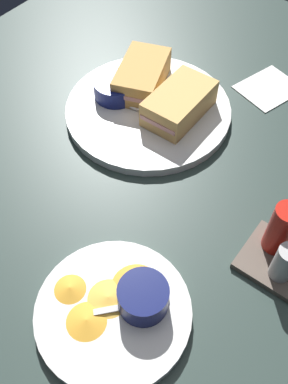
{
  "coord_description": "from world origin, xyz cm",
  "views": [
    {
      "loc": [
        41.88,
        24.88,
        54.81
      ],
      "look_at": [
        11.23,
        1.72,
        3.0
      ],
      "focal_mm": 40.65,
      "sensor_mm": 36.0,
      "label": 1
    }
  ],
  "objects_px": {
    "plate_chips_companion": "(113,312)",
    "ramekin_light_gravy": "(143,297)",
    "sandwich_half_far": "(142,76)",
    "condiment_caddy": "(280,247)",
    "spoon_by_dark_ramekin": "(140,109)",
    "spoon_by_gravy_ramekin": "(147,302)",
    "sandwich_half_near": "(179,103)",
    "ramekin_dark_sauce": "(115,88)",
    "plate_sandwich_main": "(148,110)"
  },
  "relations": [
    {
      "from": "ramekin_dark_sauce",
      "to": "sandwich_half_near",
      "type": "bearing_deg",
      "value": 103.69
    },
    {
      "from": "spoon_by_dark_ramekin",
      "to": "spoon_by_gravy_ramekin",
      "type": "distance_m",
      "value": 0.36
    },
    {
      "from": "ramekin_dark_sauce",
      "to": "ramekin_light_gravy",
      "type": "height_order",
      "value": "ramekin_light_gravy"
    },
    {
      "from": "condiment_caddy",
      "to": "spoon_by_gravy_ramekin",
      "type": "bearing_deg",
      "value": -30.76
    },
    {
      "from": "ramekin_dark_sauce",
      "to": "plate_sandwich_main",
      "type": "bearing_deg",
      "value": 99.57
    },
    {
      "from": "spoon_by_dark_ramekin",
      "to": "plate_chips_companion",
      "type": "xyz_separation_m",
      "value": [
        0.31,
        0.2,
        -0.01
      ]
    },
    {
      "from": "sandwich_half_far",
      "to": "ramekin_light_gravy",
      "type": "height_order",
      "value": "sandwich_half_far"
    },
    {
      "from": "plate_chips_companion",
      "to": "ramekin_dark_sauce",
      "type": "bearing_deg",
      "value": -141.23
    },
    {
      "from": "spoon_by_dark_ramekin",
      "to": "sandwich_half_far",
      "type": "bearing_deg",
      "value": -145.65
    },
    {
      "from": "ramekin_light_gravy",
      "to": "condiment_caddy",
      "type": "distance_m",
      "value": 0.2
    },
    {
      "from": "sandwich_half_near",
      "to": "condiment_caddy",
      "type": "distance_m",
      "value": 0.3
    },
    {
      "from": "ramekin_dark_sauce",
      "to": "plate_chips_companion",
      "type": "bearing_deg",
      "value": 38.77
    },
    {
      "from": "plate_chips_companion",
      "to": "ramekin_light_gravy",
      "type": "bearing_deg",
      "value": 140.19
    },
    {
      "from": "sandwich_half_near",
      "to": "spoon_by_dark_ramekin",
      "type": "bearing_deg",
      "value": -60.43
    },
    {
      "from": "plate_chips_companion",
      "to": "condiment_caddy",
      "type": "bearing_deg",
      "value": 147.2
    },
    {
      "from": "ramekin_light_gravy",
      "to": "condiment_caddy",
      "type": "relative_size",
      "value": 0.69
    },
    {
      "from": "sandwich_half_near",
      "to": "spoon_by_gravy_ramekin",
      "type": "relative_size",
      "value": 1.6
    },
    {
      "from": "plate_sandwich_main",
      "to": "plate_chips_companion",
      "type": "relative_size",
      "value": 1.46
    },
    {
      "from": "spoon_by_dark_ramekin",
      "to": "plate_chips_companion",
      "type": "distance_m",
      "value": 0.37
    },
    {
      "from": "ramekin_dark_sauce",
      "to": "spoon_by_gravy_ramekin",
      "type": "bearing_deg",
      "value": 45.06
    },
    {
      "from": "spoon_by_dark_ramekin",
      "to": "ramekin_light_gravy",
      "type": "height_order",
      "value": "ramekin_light_gravy"
    },
    {
      "from": "plate_sandwich_main",
      "to": "spoon_by_dark_ramekin",
      "type": "height_order",
      "value": "spoon_by_dark_ramekin"
    },
    {
      "from": "ramekin_dark_sauce",
      "to": "spoon_by_gravy_ramekin",
      "type": "distance_m",
      "value": 0.4
    },
    {
      "from": "sandwich_half_far",
      "to": "condiment_caddy",
      "type": "xyz_separation_m",
      "value": [
        0.17,
        0.36,
        -0.01
      ]
    },
    {
      "from": "plate_chips_companion",
      "to": "sandwich_half_near",
      "type": "bearing_deg",
      "value": -158.53
    },
    {
      "from": "ramekin_dark_sauce",
      "to": "spoon_by_gravy_ramekin",
      "type": "height_order",
      "value": "ramekin_dark_sauce"
    },
    {
      "from": "spoon_by_gravy_ramekin",
      "to": "spoon_by_dark_ramekin",
      "type": "bearing_deg",
      "value": -141.15
    },
    {
      "from": "ramekin_light_gravy",
      "to": "condiment_caddy",
      "type": "height_order",
      "value": "condiment_caddy"
    },
    {
      "from": "plate_sandwich_main",
      "to": "spoon_by_gravy_ramekin",
      "type": "bearing_deg",
      "value": 36.59
    },
    {
      "from": "sandwich_half_far",
      "to": "condiment_caddy",
      "type": "relative_size",
      "value": 1.57
    },
    {
      "from": "plate_chips_companion",
      "to": "condiment_caddy",
      "type": "xyz_separation_m",
      "value": [
        -0.2,
        0.13,
        0.03
      ]
    },
    {
      "from": "plate_sandwich_main",
      "to": "condiment_caddy",
      "type": "distance_m",
      "value": 0.34
    },
    {
      "from": "ramekin_light_gravy",
      "to": "spoon_by_gravy_ramekin",
      "type": "xyz_separation_m",
      "value": [
        -0.0,
        0.0,
        -0.02
      ]
    },
    {
      "from": "plate_sandwich_main",
      "to": "ramekin_dark_sauce",
      "type": "relative_size",
      "value": 3.77
    },
    {
      "from": "sandwich_half_near",
      "to": "spoon_by_gravy_ramekin",
      "type": "xyz_separation_m",
      "value": [
        0.31,
        0.17,
        -0.02
      ]
    },
    {
      "from": "sandwich_half_near",
      "to": "sandwich_half_far",
      "type": "bearing_deg",
      "value": -101.43
    },
    {
      "from": "spoon_by_dark_ramekin",
      "to": "ramekin_light_gravy",
      "type": "bearing_deg",
      "value": 37.98
    },
    {
      "from": "plate_sandwich_main",
      "to": "ramekin_light_gravy",
      "type": "relative_size",
      "value": 4.54
    },
    {
      "from": "spoon_by_dark_ramekin",
      "to": "spoon_by_gravy_ramekin",
      "type": "height_order",
      "value": "same"
    },
    {
      "from": "ramekin_light_gravy",
      "to": "plate_chips_companion",
      "type": "bearing_deg",
      "value": -39.81
    },
    {
      "from": "ramekin_dark_sauce",
      "to": "spoon_by_dark_ramekin",
      "type": "relative_size",
      "value": 0.79
    },
    {
      "from": "ramekin_dark_sauce",
      "to": "spoon_by_dark_ramekin",
      "type": "height_order",
      "value": "ramekin_dark_sauce"
    },
    {
      "from": "ramekin_dark_sauce",
      "to": "plate_chips_companion",
      "type": "distance_m",
      "value": 0.41
    },
    {
      "from": "spoon_by_dark_ramekin",
      "to": "condiment_caddy",
      "type": "xyz_separation_m",
      "value": [
        0.11,
        0.32,
        0.01
      ]
    },
    {
      "from": "plate_chips_companion",
      "to": "spoon_by_gravy_ramekin",
      "type": "xyz_separation_m",
      "value": [
        -0.03,
        0.03,
        0.01
      ]
    },
    {
      "from": "plate_sandwich_main",
      "to": "spoon_by_dark_ramekin",
      "type": "distance_m",
      "value": 0.02
    },
    {
      "from": "ramekin_light_gravy",
      "to": "spoon_by_gravy_ramekin",
      "type": "bearing_deg",
      "value": 124.6
    },
    {
      "from": "plate_chips_companion",
      "to": "ramekin_light_gravy",
      "type": "height_order",
      "value": "ramekin_light_gravy"
    },
    {
      "from": "plate_sandwich_main",
      "to": "plate_chips_companion",
      "type": "xyz_separation_m",
      "value": [
        0.33,
        0.19,
        0.0
      ]
    },
    {
      "from": "plate_sandwich_main",
      "to": "spoon_by_gravy_ramekin",
      "type": "height_order",
      "value": "spoon_by_gravy_ramekin"
    }
  ]
}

